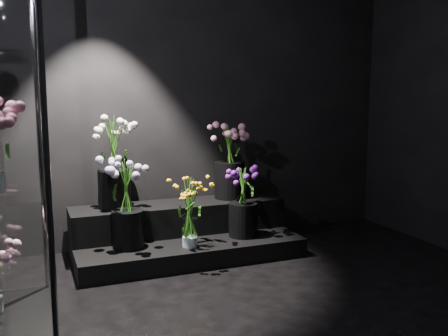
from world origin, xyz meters
TOP-DOWN VIEW (x-y plane):
  - floor at (0.00, 0.00)m, footprint 4.00×4.00m
  - wall_back at (0.00, 2.00)m, footprint 4.00×0.00m
  - display_riser at (-0.22, 1.62)m, footprint 1.89×0.84m
  - bouquet_orange_bells at (-0.27, 1.28)m, footprint 0.34×0.34m
  - bouquet_lilac at (-0.73, 1.44)m, footprint 0.37×0.37m
  - bouquet_purple at (0.25, 1.40)m, footprint 0.30×0.30m
  - bouquet_cream_roses at (-0.78, 1.75)m, footprint 0.47×0.47m
  - bouquet_pink_roses at (0.28, 1.77)m, footprint 0.39×0.39m

SIDE VIEW (x-z plane):
  - floor at x=0.00m, z-range 0.00..0.00m
  - display_riser at x=-0.22m, z-range -0.04..0.38m
  - bouquet_orange_bells at x=-0.27m, z-range 0.17..0.73m
  - bouquet_purple at x=0.25m, z-range 0.18..0.78m
  - bouquet_lilac at x=-0.73m, z-range 0.21..0.92m
  - bouquet_pink_roses at x=0.28m, z-range 0.45..1.15m
  - bouquet_cream_roses at x=-0.78m, z-range 0.47..1.24m
  - wall_back at x=0.00m, z-range -0.60..3.40m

